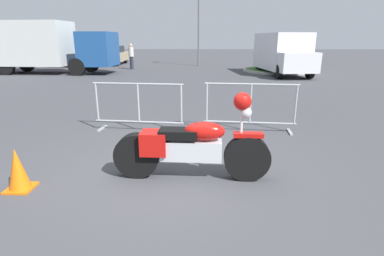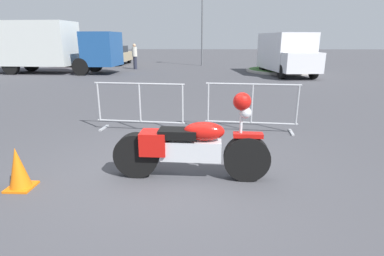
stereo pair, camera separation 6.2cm
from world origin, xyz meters
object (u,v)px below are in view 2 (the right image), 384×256
(pedestrian, at_px, (135,55))
(motorcycle, at_px, (191,147))
(box_truck, at_px, (46,45))
(crowd_barrier_near, at_px, (140,106))
(parked_car_maroon, at_px, (75,55))
(delivery_van, at_px, (286,53))
(traffic_cone, at_px, (18,169))
(parked_car_tan, at_px, (116,55))
(crowd_barrier_far, at_px, (252,107))
(street_lamp, at_px, (202,15))
(parked_car_blue, at_px, (39,55))

(pedestrian, bearing_deg, motorcycle, -0.11)
(box_truck, bearing_deg, pedestrian, 33.41)
(crowd_barrier_near, height_order, parked_car_maroon, parked_car_maroon)
(delivery_van, relative_size, traffic_cone, 8.79)
(parked_car_tan, bearing_deg, pedestrian, -148.01)
(motorcycle, height_order, parked_car_tan, parked_car_tan)
(box_truck, bearing_deg, motorcycle, -53.34)
(crowd_barrier_far, bearing_deg, delivery_van, 72.19)
(motorcycle, xyz_separation_m, crowd_barrier_far, (1.23, 2.38, 0.06))
(parked_car_maroon, relative_size, traffic_cone, 7.56)
(delivery_van, distance_m, pedestrian, 9.83)
(traffic_cone, bearing_deg, street_lamp, 83.29)
(crowd_barrier_far, height_order, box_truck, box_truck)
(parked_car_maroon, bearing_deg, parked_car_tan, -76.93)
(crowd_barrier_near, height_order, traffic_cone, crowd_barrier_near)
(crowd_barrier_far, relative_size, street_lamp, 0.35)
(crowd_barrier_near, distance_m, crowd_barrier_far, 2.46)
(box_truck, distance_m, pedestrian, 5.42)
(motorcycle, bearing_deg, crowd_barrier_near, 119.52)
(crowd_barrier_near, height_order, parked_car_blue, parked_car_blue)
(traffic_cone, bearing_deg, box_truck, 115.42)
(box_truck, distance_m, street_lamp, 11.04)
(parked_car_maroon, bearing_deg, crowd_barrier_near, -153.35)
(crowd_barrier_far, xyz_separation_m, parked_car_blue, (-14.26, 17.77, 0.19))
(motorcycle, xyz_separation_m, pedestrian, (-4.51, 16.65, 0.43))
(parked_car_tan, relative_size, traffic_cone, 7.33)
(crowd_barrier_far, bearing_deg, box_truck, 131.89)
(parked_car_tan, relative_size, street_lamp, 0.76)
(traffic_cone, bearing_deg, crowd_barrier_near, 68.45)
(parked_car_blue, xyz_separation_m, street_lamp, (13.07, -0.45, 2.98))
(box_truck, distance_m, parked_car_blue, 7.35)
(parked_car_blue, xyz_separation_m, pedestrian, (8.53, -3.49, 0.18))
(crowd_barrier_near, distance_m, pedestrian, 14.65)
(parked_car_blue, relative_size, parked_car_maroon, 0.96)
(parked_car_blue, relative_size, street_lamp, 0.75)
(parked_car_tan, bearing_deg, parked_car_blue, 94.06)
(parked_car_blue, distance_m, traffic_cone, 23.18)
(crowd_barrier_near, relative_size, crowd_barrier_far, 1.00)
(crowd_barrier_near, distance_m, box_truck, 14.08)
(crowd_barrier_far, distance_m, traffic_cone, 4.53)
(motorcycle, xyz_separation_m, parked_car_blue, (-13.03, 20.14, 0.25))
(parked_car_blue, bearing_deg, parked_car_maroon, -95.14)
(delivery_van, bearing_deg, parked_car_maroon, -119.39)
(parked_car_tan, xyz_separation_m, traffic_cone, (4.63, -20.98, -0.46))
(delivery_van, bearing_deg, parked_car_blue, -116.59)
(motorcycle, xyz_separation_m, parked_car_maroon, (-10.00, 19.87, 0.28))
(box_truck, bearing_deg, parked_car_blue, 125.45)
(delivery_van, xyz_separation_m, pedestrian, (-9.34, 3.05, -0.32))
(parked_car_blue, height_order, street_lamp, street_lamp)
(crowd_barrier_near, xyz_separation_m, box_truck, (-7.93, 11.58, 1.08))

